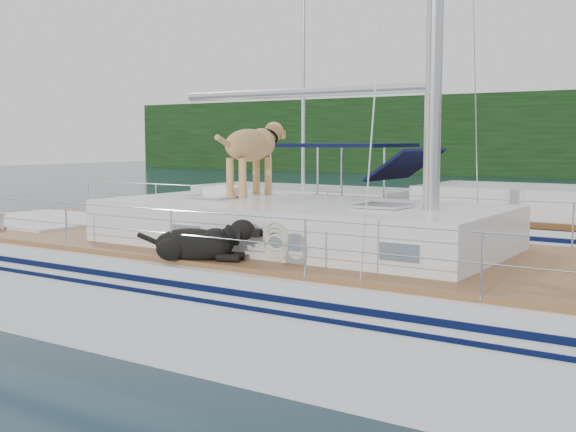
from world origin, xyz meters
The scene contains 4 objects.
ground centered at (0.00, 0.00, 0.00)m, with size 120.00×120.00×0.00m, color black.
main_sailboat centered at (0.09, 0.00, 0.68)m, with size 12.00×3.89×14.01m.
neighbor_sailboat centered at (1.33, 6.37, 0.63)m, with size 11.00×3.50×13.30m.
bg_boat_west centered at (-8.00, 14.00, 0.45)m, with size 8.00×3.00×11.65m.
Camera 1 is at (5.80, -7.79, 2.61)m, focal length 45.00 mm.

